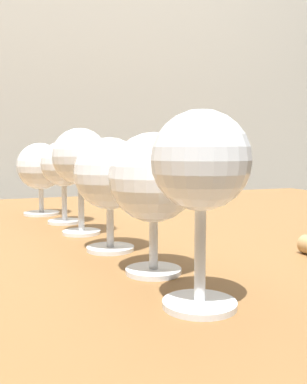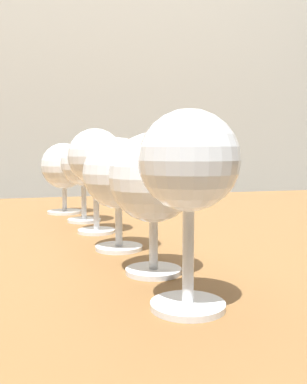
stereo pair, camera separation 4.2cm
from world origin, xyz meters
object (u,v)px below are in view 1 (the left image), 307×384
Objects in this scene: wine_glass_chardonnay at (110,175)px; wine_glass_rose at (40,168)px; wine_glass_amber at (154,180)px; wine_glass_merlot at (64,165)px; wine_glass_white at (201,164)px; wine_glass_pinot at (80,158)px.

wine_glass_rose is at bearing 97.11° from wine_glass_chardonnay.
wine_glass_amber and wine_glass_merlot have the same top height.
wine_glass_pinot reaches higher than wine_glass_white.
wine_glass_amber is at bearing -82.99° from wine_glass_rose.
wine_glass_white is 1.11× the size of wine_glass_rose.
wine_glass_chardonnay is at bearing -84.74° from wine_glass_pinot.
wine_glass_white reaches higher than wine_glass_merlot.
wine_glass_white is 0.99× the size of wine_glass_pinot.
wine_glass_white is 0.33m from wine_glass_pinot.
wine_glass_rose is (-0.03, 0.22, -0.02)m from wine_glass_pinot.
wine_glass_amber is 0.23m from wine_glass_pinot.
wine_glass_amber reaches higher than wine_glass_rose.
wine_glass_pinot is at bearing -86.59° from wine_glass_merlot.
wine_glass_amber is 0.34m from wine_glass_merlot.
wine_glass_pinot is (-0.01, 0.12, 0.02)m from wine_glass_chardonnay.
wine_glass_amber is at bearing -84.02° from wine_glass_pinot.
wine_glass_amber is at bearing 89.70° from wine_glass_white.
wine_glass_white reaches higher than wine_glass_chardonnay.
wine_glass_pinot reaches higher than wine_glass_merlot.
wine_glass_pinot is (-0.02, 0.23, 0.02)m from wine_glass_amber.
wine_glass_pinot reaches higher than wine_glass_rose.
wine_glass_chardonnay is at bearing -85.61° from wine_glass_merlot.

